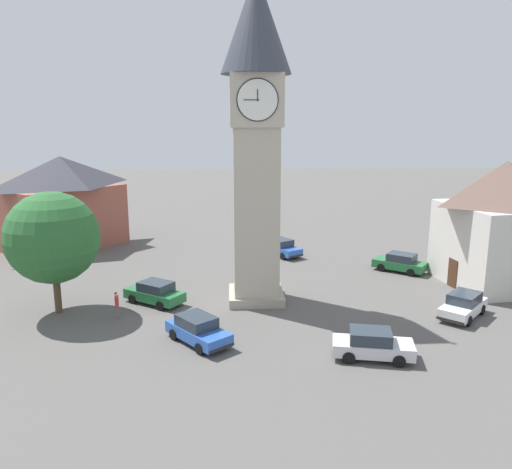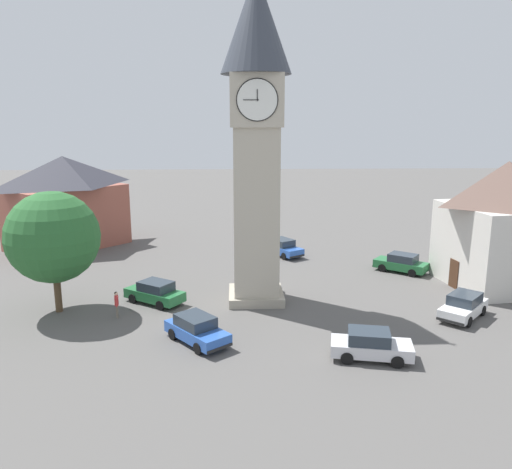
% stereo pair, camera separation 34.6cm
% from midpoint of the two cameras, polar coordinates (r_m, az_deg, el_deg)
% --- Properties ---
extents(ground_plane, '(200.00, 200.00, 0.00)m').
position_cam_midpoint_polar(ground_plane, '(34.91, -0.29, -7.37)').
color(ground_plane, '#565451').
extents(clock_tower, '(4.45, 4.45, 21.12)m').
position_cam_midpoint_polar(clock_tower, '(32.83, -0.31, 13.33)').
color(clock_tower, '#A59C89').
rests_on(clock_tower, ground).
extents(car_blue_kerb, '(3.90, 4.27, 1.53)m').
position_cam_midpoint_polar(car_blue_kerb, '(28.39, -6.93, -10.62)').
color(car_blue_kerb, '#2D5BB7').
rests_on(car_blue_kerb, ground).
extents(car_silver_kerb, '(4.36, 3.73, 1.53)m').
position_cam_midpoint_polar(car_silver_kerb, '(34.65, -11.64, -6.45)').
color(car_silver_kerb, '#236B38').
rests_on(car_silver_kerb, ground).
extents(car_red_corner, '(4.09, 4.13, 1.53)m').
position_cam_midpoint_polar(car_red_corner, '(34.18, 22.11, -7.41)').
color(car_red_corner, white).
rests_on(car_red_corner, ground).
extents(car_white_side, '(3.64, 4.39, 1.53)m').
position_cam_midpoint_polar(car_white_side, '(46.07, 2.65, -1.46)').
color(car_white_side, '#2D5BB7').
rests_on(car_white_side, ground).
extents(car_black_far, '(4.39, 2.49, 1.53)m').
position_cam_midpoint_polar(car_black_far, '(27.09, 12.64, -12.03)').
color(car_black_far, silver).
rests_on(car_black_far, ground).
extents(car_green_alley, '(4.28, 3.88, 1.53)m').
position_cam_midpoint_polar(car_green_alley, '(42.64, 15.74, -3.07)').
color(car_green_alley, '#236B38').
rests_on(car_green_alley, ground).
extents(pedestrian, '(0.28, 0.55, 1.69)m').
position_cam_midpoint_polar(pedestrian, '(32.62, -15.76, -7.43)').
color(pedestrian, '#706656').
rests_on(pedestrian, ground).
extents(tree, '(5.76, 5.76, 7.79)m').
position_cam_midpoint_polar(tree, '(33.81, -22.29, -0.34)').
color(tree, brown).
rests_on(tree, ground).
extents(building_shop_left, '(12.16, 12.45, 8.81)m').
position_cam_midpoint_polar(building_shop_left, '(51.86, -21.16, 3.49)').
color(building_shop_left, '#995142').
rests_on(building_shop_left, ground).
extents(building_terrace_right, '(8.43, 8.68, 9.21)m').
position_cam_midpoint_polar(building_terrace_right, '(41.05, 25.74, 1.21)').
color(building_terrace_right, beige).
rests_on(building_terrace_right, ground).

